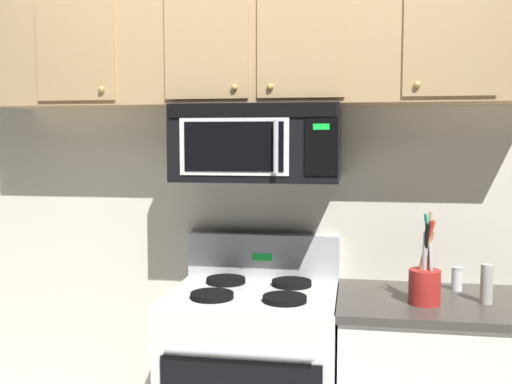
# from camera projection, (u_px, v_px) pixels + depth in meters

# --- Properties ---
(back_wall) EXTENTS (5.20, 0.10, 2.70)m
(back_wall) POSITION_uv_depth(u_px,v_px,m) (266.00, 187.00, 2.99)
(back_wall) COLOR silver
(back_wall) RESTS_ON ground_plane
(stove_range) EXTENTS (0.76, 0.69, 1.12)m
(stove_range) POSITION_uv_depth(u_px,v_px,m) (254.00, 383.00, 2.71)
(stove_range) COLOR white
(stove_range) RESTS_ON ground_plane
(over_range_microwave) EXTENTS (0.76, 0.43, 0.35)m
(over_range_microwave) POSITION_uv_depth(u_px,v_px,m) (258.00, 143.00, 2.72)
(over_range_microwave) COLOR black
(upper_cabinets) EXTENTS (2.50, 0.36, 0.55)m
(upper_cabinets) POSITION_uv_depth(u_px,v_px,m) (259.00, 46.00, 2.71)
(upper_cabinets) COLOR tan
(utensil_crock_red) EXTENTS (0.13, 0.13, 0.39)m
(utensil_crock_red) POSITION_uv_depth(u_px,v_px,m) (425.00, 281.00, 2.46)
(utensil_crock_red) COLOR red
(utensil_crock_red) RESTS_ON counter_segment
(salt_shaker) EXTENTS (0.05, 0.05, 0.11)m
(salt_shaker) POSITION_uv_depth(u_px,v_px,m) (457.00, 279.00, 2.68)
(salt_shaker) COLOR white
(salt_shaker) RESTS_ON counter_segment
(pepper_mill) EXTENTS (0.05, 0.05, 0.17)m
(pepper_mill) POSITION_uv_depth(u_px,v_px,m) (487.00, 284.00, 2.47)
(pepper_mill) COLOR #B7B2A8
(pepper_mill) RESTS_ON counter_segment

